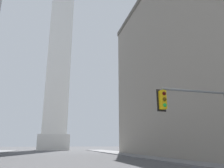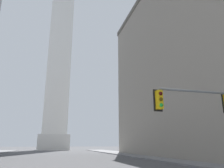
{
  "view_description": "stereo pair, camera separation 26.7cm",
  "coord_description": "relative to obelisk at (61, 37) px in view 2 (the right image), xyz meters",
  "views": [
    {
      "loc": [
        -1.16,
        -1.97,
        1.69
      ],
      "look_at": [
        13.37,
        50.38,
        16.79
      ],
      "focal_mm": 35.0,
      "sensor_mm": 36.0,
      "label": 1
    },
    {
      "loc": [
        -0.91,
        -2.04,
        1.69
      ],
      "look_at": [
        13.37,
        50.38,
        16.79
      ],
      "focal_mm": 35.0,
      "sensor_mm": 36.0,
      "label": 2
    }
  ],
  "objects": [
    {
      "name": "sidewalk_right",
      "position": [
        12.37,
        -45.09,
        -38.41
      ],
      "size": [
        5.0,
        84.54,
        0.15
      ],
      "primitive_type": "cube",
      "color": "slate",
      "rests_on": "ground_plane"
    },
    {
      "name": "obelisk",
      "position": [
        0.0,
        0.0,
        0.0
      ],
      "size": [
        9.33,
        9.33,
        79.35
      ],
      "color": "silver",
      "rests_on": "ground_plane"
    },
    {
      "name": "traffic_light_near_right",
      "position": [
        8.27,
        -61.14,
        -34.67
      ],
      "size": [
        5.64,
        0.51,
        4.98
      ],
      "color": "slate",
      "rests_on": "ground_plane"
    }
  ]
}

